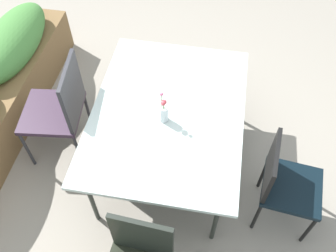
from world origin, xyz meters
The scene contains 5 objects.
ground_plane centered at (0.00, 0.00, 0.00)m, with size 12.00×12.00×0.00m, color gray.
dining_table centered at (0.07, -0.10, 0.68)m, with size 1.58×1.19×0.72m.
chair_far_side centered at (0.08, 0.83, 0.57)m, with size 0.55×0.55×1.01m.
chair_near_left centered at (-0.28, -1.04, 0.49)m, with size 0.48×0.48×0.85m.
flower_vase centered at (-0.02, -0.08, 0.81)m, with size 0.07×0.07×0.30m.
Camera 1 is at (-1.73, -0.41, 2.92)m, focal length 38.89 mm.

